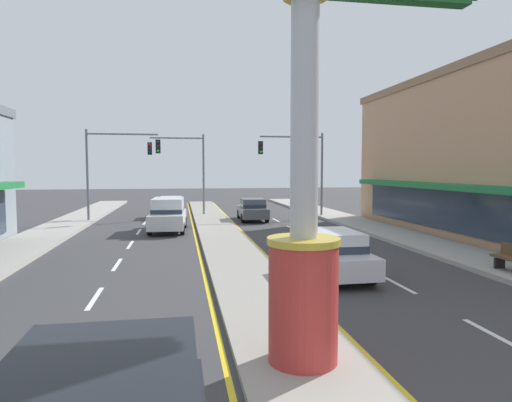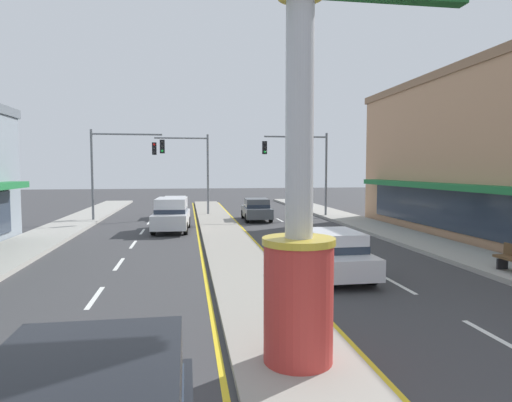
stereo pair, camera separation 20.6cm
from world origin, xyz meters
name	(u,v)px [view 2 (the right image)]	position (x,y,z in m)	size (l,w,h in m)	color
median_strip	(228,241)	(0.00, 18.00, 0.07)	(2.35, 52.00, 0.14)	gray
sidewalk_left	(10,253)	(-9.16, 16.00, 0.09)	(2.77, 60.00, 0.18)	#9E9B93
sidewalk_right	(423,242)	(9.16, 16.00, 0.09)	(2.77, 60.00, 0.18)	#9E9B93
lane_markings	(230,247)	(0.00, 16.65, 0.00)	(9.09, 52.00, 0.01)	silver
district_sign	(300,129)	(0.00, 4.07, 4.24)	(6.54, 1.29, 8.13)	#B7332D
traffic_light_left_side	(119,159)	(-6.41, 27.45, 4.25)	(4.86, 0.46, 6.20)	slate
traffic_light_right_side	(303,160)	(6.41, 27.94, 4.25)	(4.86, 0.46, 6.20)	slate
traffic_light_median_far	(188,161)	(-1.85, 30.60, 4.19)	(4.20, 0.46, 6.20)	slate
sedan_near_right_lane	(175,207)	(-2.83, 29.87, 0.79)	(1.90, 4.33, 1.53)	silver
sedan_near_left_lane	(333,253)	(2.83, 10.57, 0.79)	(1.87, 4.32, 1.53)	silver
sedan_mid_left_lane	(256,209)	(2.83, 26.93, 0.79)	(1.94, 4.35, 1.53)	#4C5156
suv_far_left_oncoming	(172,214)	(-2.82, 22.39, 0.98)	(2.15, 4.69, 1.90)	silver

